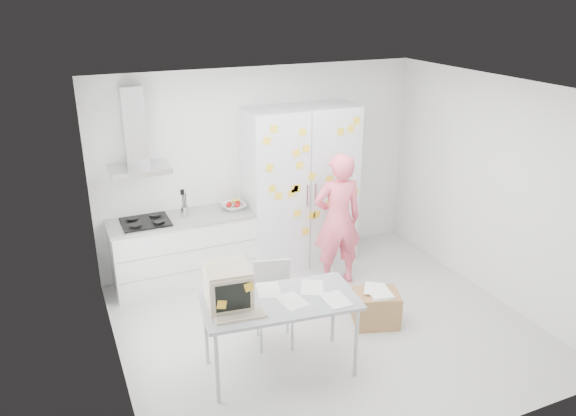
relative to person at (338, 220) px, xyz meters
name	(u,v)px	position (x,y,z in m)	size (l,w,h in m)	color
floor	(325,327)	(-0.62, -0.91, -0.89)	(4.50, 4.00, 0.02)	silver
walls	(300,197)	(-0.62, -0.19, 0.47)	(4.52, 4.01, 2.70)	white
ceiling	(332,90)	(-0.62, -0.91, 1.82)	(4.50, 4.00, 0.02)	white
counter_run	(184,249)	(-1.82, 0.79, -0.41)	(1.84, 0.63, 1.28)	white
range_hood	(135,138)	(-2.27, 0.92, 1.08)	(0.70, 0.48, 1.01)	silver
tall_cabinet	(300,187)	(-0.17, 0.76, 0.22)	(1.50, 0.68, 2.20)	silver
person	(338,220)	(0.00, 0.00, 0.00)	(0.64, 0.42, 1.76)	#FB6177
desk	(248,293)	(-1.70, -1.34, 0.03)	(1.58, 0.92, 1.20)	#909699
chair	(274,298)	(-1.26, -0.90, -0.36)	(0.51, 0.51, 0.91)	#B2B1AF
cardboard_box	(376,308)	(-0.06, -1.08, -0.67)	(0.59, 0.53, 0.44)	#A67A48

